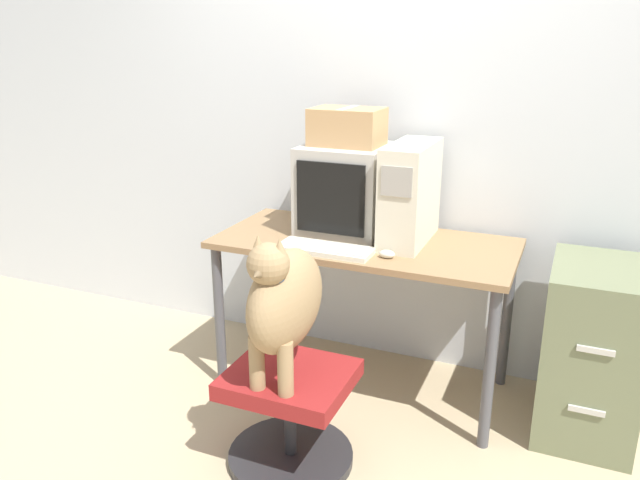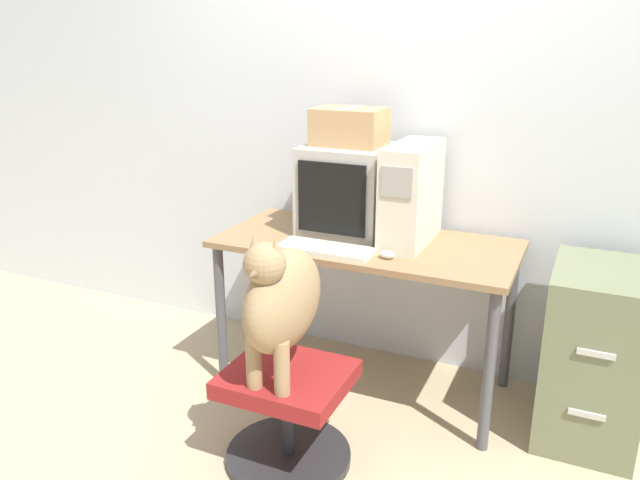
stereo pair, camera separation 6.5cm
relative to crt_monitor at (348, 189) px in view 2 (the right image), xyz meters
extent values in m
plane|color=tan|center=(0.14, -0.44, -0.99)|extent=(12.00, 12.00, 0.00)
cube|color=silver|center=(0.14, 0.29, 0.31)|extent=(8.00, 0.05, 2.60)
cube|color=olive|center=(0.14, -0.11, -0.23)|extent=(1.42, 0.67, 0.03)
cylinder|color=#4C4C51|center=(-0.52, -0.39, -0.62)|extent=(0.05, 0.05, 0.75)
cylinder|color=#4C4C51|center=(0.80, -0.39, -0.62)|extent=(0.05, 0.05, 0.75)
cylinder|color=#4C4C51|center=(-0.52, 0.18, -0.62)|extent=(0.05, 0.05, 0.75)
cylinder|color=#4C4C51|center=(0.80, 0.18, -0.62)|extent=(0.05, 0.05, 0.75)
cube|color=#B7B2A8|center=(0.00, 0.00, 0.00)|extent=(0.41, 0.42, 0.43)
cube|color=black|center=(0.00, -0.21, 0.00)|extent=(0.34, 0.01, 0.34)
cube|color=beige|center=(0.33, -0.03, 0.02)|extent=(0.18, 0.47, 0.47)
cube|color=#9E998E|center=(0.33, -0.27, 0.12)|extent=(0.14, 0.01, 0.13)
cube|color=beige|center=(0.03, -0.34, -0.20)|extent=(0.44, 0.17, 0.02)
cube|color=beige|center=(0.03, -0.34, -0.19)|extent=(0.40, 0.14, 0.00)
ellipsoid|color=beige|center=(0.31, -0.31, -0.20)|extent=(0.07, 0.05, 0.04)
cylinder|color=#262628|center=(0.07, -0.81, -0.97)|extent=(0.53, 0.53, 0.04)
cylinder|color=#262628|center=(0.07, -0.81, -0.80)|extent=(0.05, 0.05, 0.31)
cube|color=maroon|center=(0.07, -0.81, -0.60)|extent=(0.49, 0.43, 0.07)
ellipsoid|color=#9E7F56|center=(0.07, -0.83, -0.25)|extent=(0.22, 0.50, 0.40)
cylinder|color=#9E7F56|center=(0.01, -0.97, -0.46)|extent=(0.06, 0.06, 0.22)
cylinder|color=#9E7F56|center=(0.13, -0.97, -0.46)|extent=(0.06, 0.06, 0.22)
sphere|color=#9E7F56|center=(0.07, -0.97, -0.05)|extent=(0.16, 0.16, 0.16)
cone|color=brown|center=(0.07, -1.04, -0.07)|extent=(0.07, 0.08, 0.07)
cone|color=#9E7F56|center=(0.03, -0.96, 0.01)|extent=(0.05, 0.05, 0.07)
cone|color=#9E7F56|center=(0.11, -0.96, 0.01)|extent=(0.05, 0.05, 0.07)
torus|color=blue|center=(0.07, -0.95, -0.11)|extent=(0.11, 0.11, 0.02)
cube|color=#6B7251|center=(1.19, -0.08, -0.60)|extent=(0.41, 0.54, 0.79)
cube|color=beige|center=(1.19, -0.36, -0.46)|extent=(0.14, 0.01, 0.02)
cube|color=beige|center=(1.19, -0.36, -0.74)|extent=(0.14, 0.01, 0.02)
cube|color=tan|center=(0.00, 0.00, 0.30)|extent=(0.33, 0.24, 0.18)
cube|color=beige|center=(0.00, 0.00, 0.39)|extent=(0.04, 0.24, 0.00)
camera|label=1|loc=(1.05, -2.81, 0.72)|focal=35.00mm
camera|label=2|loc=(1.11, -2.78, 0.72)|focal=35.00mm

